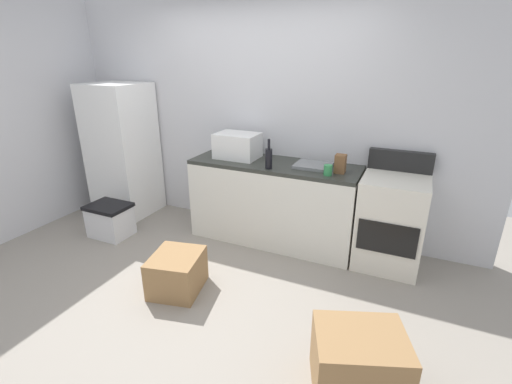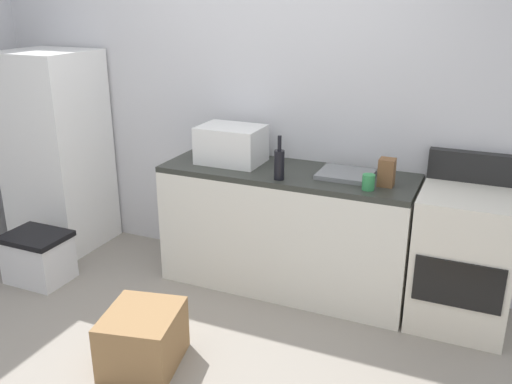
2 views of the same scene
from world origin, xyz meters
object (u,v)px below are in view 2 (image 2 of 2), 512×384
object	(u,v)px
wine_bottle	(279,164)
knife_block	(387,172)
refrigerator	(57,151)
storage_bin	(38,257)
cardboard_box_large	(143,338)
stove_oven	(463,257)
coffee_mug	(368,182)
microwave	(231,144)

from	to	relation	value
wine_bottle	knife_block	size ratio (longest dim) A/B	1.67
refrigerator	storage_bin	distance (m)	0.95
refrigerator	wine_bottle	bearing A→B (deg)	-4.34
cardboard_box_large	storage_bin	distance (m)	1.42
refrigerator	storage_bin	bearing A→B (deg)	-64.29
knife_block	storage_bin	xyz separation A→B (m)	(-2.44, -0.64, -0.80)
stove_oven	coffee_mug	size ratio (longest dim) A/B	11.00
stove_oven	cardboard_box_large	size ratio (longest dim) A/B	2.38
knife_block	storage_bin	world-z (taller)	knife_block
refrigerator	stove_oven	bearing A→B (deg)	0.97
cardboard_box_large	refrigerator	bearing A→B (deg)	143.99
knife_block	cardboard_box_large	bearing A→B (deg)	-133.53
storage_bin	microwave	bearing A→B (deg)	29.10
cardboard_box_large	wine_bottle	bearing A→B (deg)	66.67
wine_bottle	knife_block	distance (m)	0.70
coffee_mug	cardboard_box_large	xyz separation A→B (m)	(-1.04, -1.06, -0.78)
knife_block	cardboard_box_large	size ratio (longest dim) A/B	0.39
wine_bottle	cardboard_box_large	xyz separation A→B (m)	(-0.44, -1.03, -0.84)
storage_bin	wine_bottle	bearing A→B (deg)	15.39
coffee_mug	refrigerator	bearing A→B (deg)	177.33
refrigerator	stove_oven	size ratio (longest dim) A/B	1.50
microwave	storage_bin	xyz separation A→B (m)	(-1.29, -0.72, -0.84)
knife_block	cardboard_box_large	distance (m)	1.82
refrigerator	stove_oven	world-z (taller)	refrigerator
wine_bottle	storage_bin	size ratio (longest dim) A/B	0.65
storage_bin	coffee_mug	bearing A→B (deg)	12.39
refrigerator	microwave	size ratio (longest dim) A/B	3.59
knife_block	storage_bin	distance (m)	2.65
stove_oven	storage_bin	size ratio (longest dim) A/B	2.39
knife_block	coffee_mug	bearing A→B (deg)	-125.04
wine_bottle	cardboard_box_large	bearing A→B (deg)	-113.33
stove_oven	wine_bottle	bearing A→B (deg)	-169.99
knife_block	cardboard_box_large	xyz separation A→B (m)	(-1.12, -1.18, -0.82)
microwave	stove_oven	bearing A→B (deg)	-0.77
wine_bottle	cardboard_box_large	world-z (taller)	wine_bottle
coffee_mug	knife_block	world-z (taller)	knife_block
coffee_mug	wine_bottle	bearing A→B (deg)	-176.85
microwave	storage_bin	size ratio (longest dim) A/B	1.00
wine_bottle	coffee_mug	xyz separation A→B (m)	(0.59, 0.03, -0.06)
cardboard_box_large	storage_bin	xyz separation A→B (m)	(-1.32, 0.54, 0.02)
stove_oven	knife_block	xyz separation A→B (m)	(-0.52, -0.06, 0.52)
stove_oven	wine_bottle	xyz separation A→B (m)	(-1.20, -0.21, 0.54)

